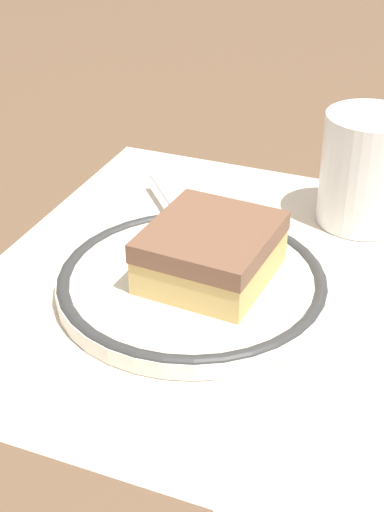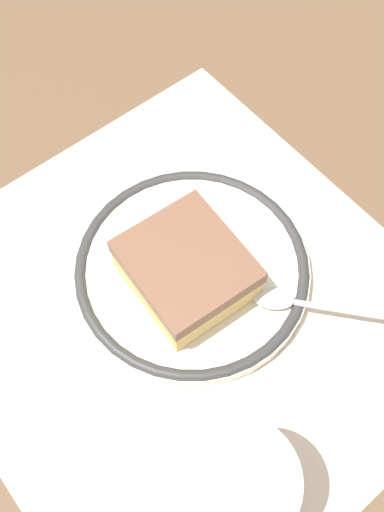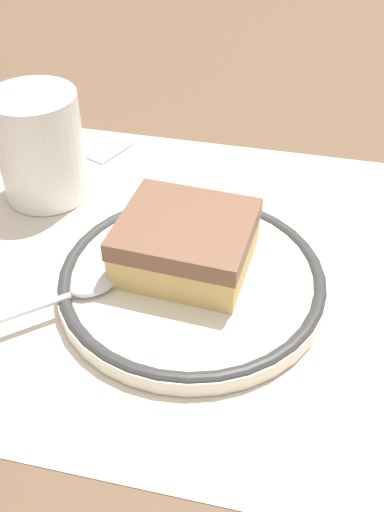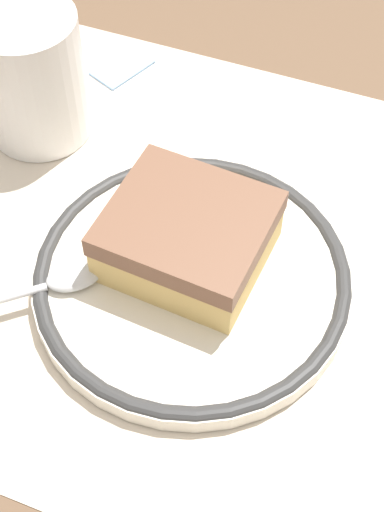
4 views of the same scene
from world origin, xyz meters
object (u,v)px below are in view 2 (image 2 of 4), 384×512
at_px(plate, 192,269).
at_px(spoon, 288,300).
at_px(cup, 233,491).
at_px(napkin, 0,262).
at_px(cake_slice, 187,269).

relative_size(plate, spoon, 2.06).
xyz_separation_m(cup, napkin, (-0.29, -0.03, -0.04)).
xyz_separation_m(spoon, cup, (0.09, -0.14, 0.03)).
relative_size(spoon, cup, 1.01).
distance_m(spoon, napkin, 0.27).
bearing_deg(napkin, cake_slice, 42.41).
xyz_separation_m(plate, cup, (0.17, -0.10, 0.04)).
bearing_deg(napkin, cup, 6.15).
distance_m(plate, napkin, 0.18).
bearing_deg(plate, cake_slice, -57.98).
relative_size(plate, cup, 2.09).
bearing_deg(cup, spoon, 121.38).
bearing_deg(cup, cake_slice, 151.20).
bearing_deg(napkin, plate, 47.05).
xyz_separation_m(plate, spoon, (0.08, 0.04, 0.01)).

